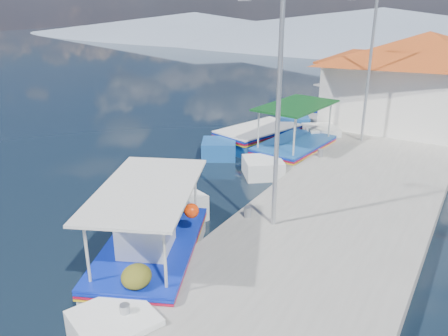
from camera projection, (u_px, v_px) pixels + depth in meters
The scene contains 10 objects.
ground at pixel (100, 228), 13.08m from camera, with size 160.00×160.00×0.00m, color black.
quay at pixel (359, 191), 14.96m from camera, with size 5.00×44.00×0.50m, color gray.
bollards at pixel (293, 175), 15.23m from camera, with size 0.20×17.20×0.30m.
main_caique at pixel (154, 250), 11.05m from camera, with size 4.04×6.71×2.42m.
caique_green_canopy at pixel (295, 150), 18.69m from camera, with size 2.50×6.82×2.56m.
caique_blue_hull at pixel (259, 138), 20.47m from camera, with size 3.26×6.68×1.24m.
caique_far at pixel (347, 113), 24.44m from camera, with size 3.62×5.91×2.28m.
harbor_building at pixel (423, 78), 21.14m from camera, with size 10.49×10.49×4.40m.
lamp_post_near at pixel (275, 103), 11.15m from camera, with size 1.21×0.14×6.00m.
lamp_post_far at pixel (368, 62), 18.37m from camera, with size 1.21×0.14×6.00m.
Camera 1 is at (9.08, -8.09, 6.29)m, focal length 35.93 mm.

